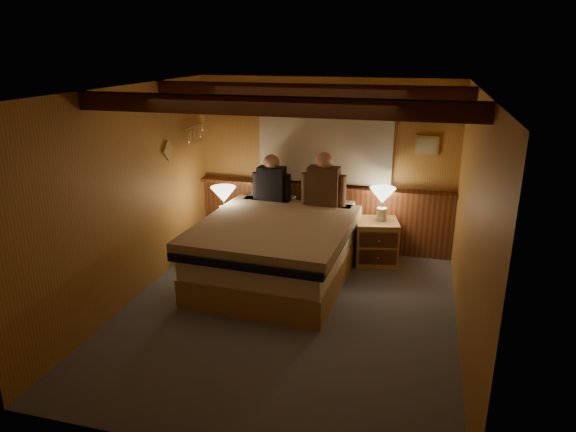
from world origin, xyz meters
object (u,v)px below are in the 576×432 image
(bed, at_px, (278,248))
(lamp_right, at_px, (382,198))
(person_left, at_px, (272,181))
(duffel_bag, at_px, (207,246))
(nightstand_left, at_px, (228,236))
(person_right, at_px, (324,184))
(lamp_left, at_px, (224,197))
(nightstand_right, at_px, (376,242))

(bed, bearing_deg, lamp_right, 38.26)
(lamp_right, bearing_deg, person_left, -179.30)
(duffel_bag, bearing_deg, nightstand_left, 37.32)
(nightstand_left, height_order, person_left, person_left)
(nightstand_left, bearing_deg, person_right, -0.61)
(nightstand_left, relative_size, lamp_right, 1.31)
(lamp_left, xyz_separation_m, duffel_bag, (-0.22, -0.13, -0.69))
(bed, xyz_separation_m, lamp_left, (-0.90, 0.50, 0.46))
(lamp_left, bearing_deg, lamp_right, 9.24)
(duffel_bag, bearing_deg, person_right, 16.70)
(nightstand_left, distance_m, nightstand_right, 2.04)
(nightstand_right, relative_size, lamp_right, 1.44)
(lamp_right, bearing_deg, nightstand_left, -171.72)
(person_left, bearing_deg, bed, -67.29)
(nightstand_right, relative_size, person_left, 0.96)
(nightstand_left, relative_size, duffel_bag, 1.04)
(duffel_bag, bearing_deg, lamp_right, 13.69)
(bed, distance_m, nightstand_left, 1.04)
(person_left, height_order, person_right, person_right)
(nightstand_right, bearing_deg, lamp_right, 32.85)
(lamp_left, bearing_deg, person_right, 11.48)
(nightstand_left, xyz_separation_m, lamp_left, (-0.02, -0.04, 0.59))
(bed, relative_size, nightstand_left, 4.10)
(lamp_left, relative_size, lamp_right, 1.01)
(nightstand_left, xyz_separation_m, person_right, (1.30, 0.23, 0.79))
(bed, distance_m, duffel_bag, 1.21)
(nightstand_left, relative_size, person_left, 0.87)
(person_left, height_order, duffel_bag, person_left)
(nightstand_left, height_order, lamp_left, lamp_left)
(lamp_right, distance_m, person_right, 0.79)
(lamp_right, height_order, duffel_bag, lamp_right)
(lamp_left, height_order, duffel_bag, lamp_left)
(person_right, bearing_deg, lamp_left, -167.39)
(person_left, bearing_deg, lamp_left, -149.52)
(bed, relative_size, duffel_bag, 4.28)
(bed, relative_size, person_left, 3.57)
(lamp_right, xyz_separation_m, person_left, (-1.50, -0.02, 0.12))
(person_left, bearing_deg, person_right, -2.66)
(bed, xyz_separation_m, duffel_bag, (-1.12, 0.37, -0.23))
(lamp_right, xyz_separation_m, person_right, (-0.77, -0.07, 0.16))
(bed, xyz_separation_m, person_left, (-0.32, 0.82, 0.63))
(nightstand_left, relative_size, person_right, 0.78)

